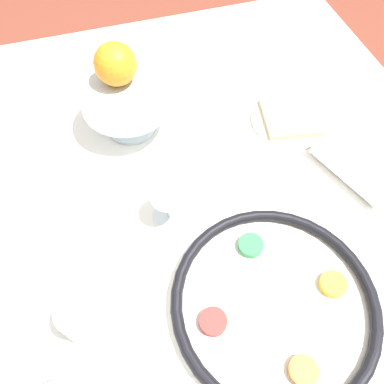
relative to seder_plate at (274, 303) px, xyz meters
name	(u,v)px	position (x,y,z in m)	size (l,w,h in m)	color
ground_plane	(208,313)	(0.19, 0.02, -0.74)	(8.00, 8.00, 0.00)	brown
dining_table	(213,279)	(0.19, 0.02, -0.38)	(1.31, 1.07, 0.73)	white
seder_plate	(274,303)	(0.00, 0.00, 0.00)	(0.34, 0.34, 0.03)	silver
wine_glass	(167,191)	(0.21, 0.12, 0.08)	(0.07, 0.07, 0.13)	silver
fruit_stand	(127,101)	(0.46, 0.14, 0.06)	(0.19, 0.19, 0.10)	silver
orange_fruit	(115,64)	(0.50, 0.15, 0.13)	(0.09, 0.09, 0.09)	orange
bread_plate	(290,118)	(0.38, -0.20, -0.01)	(0.18, 0.18, 0.02)	silver
napkin_roll	(349,171)	(0.20, -0.25, 0.01)	(0.18, 0.10, 0.05)	white
cup_near	(82,318)	(0.06, 0.30, 0.02)	(0.07, 0.07, 0.08)	silver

